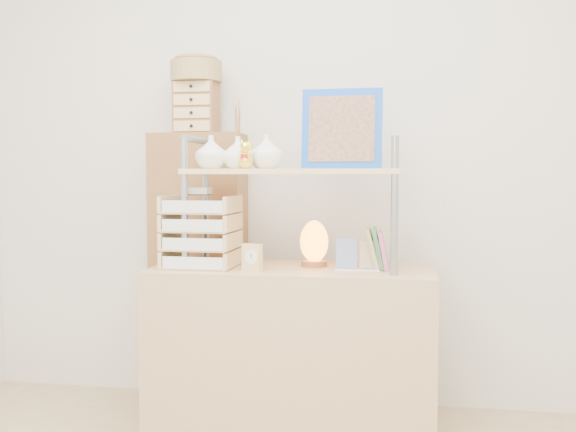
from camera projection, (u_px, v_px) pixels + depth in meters
name	position (u px, v px, depth m)	size (l,w,h in m)	color
desk	(292.00, 353.00, 2.78)	(1.20, 0.50, 0.75)	tan
cabinet	(199.00, 269.00, 3.21)	(0.45, 0.24, 1.35)	brown
hutch	(280.00, 164.00, 2.75)	(0.90, 0.34, 0.77)	gray
letter_tray	(201.00, 235.00, 2.75)	(0.29, 0.27, 0.34)	#DDB684
salt_lamp	(314.00, 243.00, 2.78)	(0.13, 0.12, 0.20)	brown
desk_clock	(252.00, 258.00, 2.63)	(0.09, 0.06, 0.11)	tan
postcard_stand	(358.00, 261.00, 2.66)	(0.19, 0.06, 0.13)	white
drawer_chest	(196.00, 108.00, 3.14)	(0.20, 0.16, 0.25)	brown
woven_basket	(196.00, 72.00, 3.13)	(0.25, 0.25, 0.10)	olive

